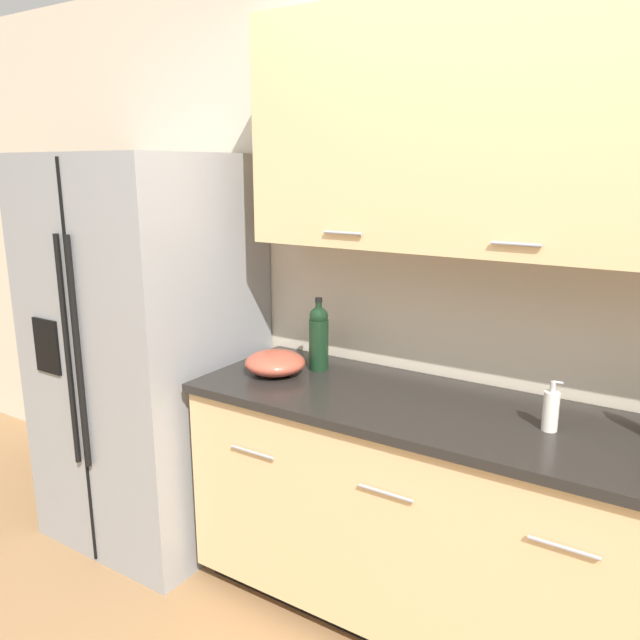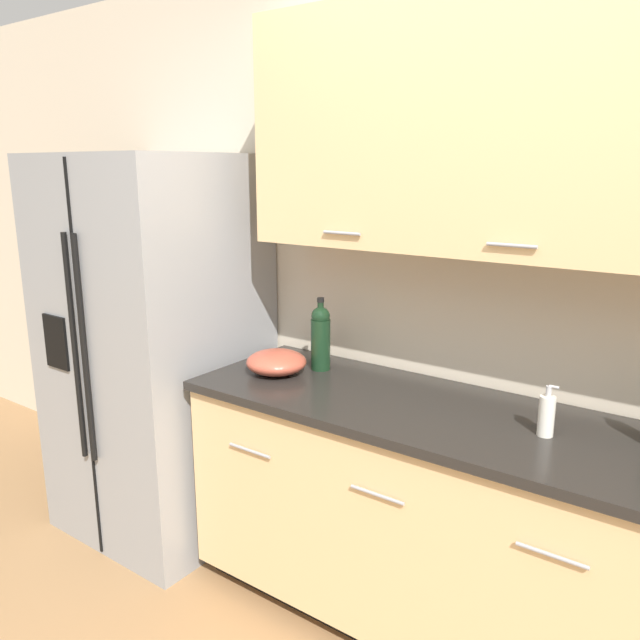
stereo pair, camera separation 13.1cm
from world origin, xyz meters
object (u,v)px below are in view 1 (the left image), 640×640
Objects in this scene: refrigerator at (149,351)px; soap_dispenser at (551,410)px; wine_bottle at (319,337)px; mixing_bowl at (275,363)px.

refrigerator is 1.81m from soap_dispenser.
wine_bottle is 1.24× the size of mixing_bowl.
mixing_bowl is (-0.12, -0.15, -0.09)m from wine_bottle.
refrigerator is 5.82× the size of wine_bottle.
refrigerator is 7.19× the size of mixing_bowl.
refrigerator is 0.86m from wine_bottle.
soap_dispenser is at bearing -7.45° from wine_bottle.
refrigerator is at bearing -177.92° from soap_dispenser.
mixing_bowl is at bearing 3.31° from refrigerator.
soap_dispenser is 0.69× the size of mixing_bowl.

